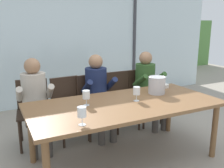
{
  "coord_description": "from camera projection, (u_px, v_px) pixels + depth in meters",
  "views": [
    {
      "loc": [
        -1.38,
        -2.42,
        1.64
      ],
      "look_at": [
        0.0,
        0.35,
        0.89
      ],
      "focal_mm": 39.73,
      "sensor_mm": 36.0,
      "label": 1
    }
  ],
  "objects": [
    {
      "name": "ground",
      "position": [
        94.0,
        129.0,
        3.96
      ],
      "size": [
        14.0,
        14.0,
        0.0
      ],
      "primitive_type": "plane",
      "color": "#9E9384"
    },
    {
      "name": "chair_near_window_right",
      "position": [
        142.0,
        92.0,
        4.2
      ],
      "size": [
        0.49,
        0.49,
        0.89
      ],
      "rotation": [
        0.0,
        0.0,
        0.13
      ],
      "color": "#332319",
      "rests_on": "ground"
    },
    {
      "name": "chair_near_curtain",
      "position": [
        33.0,
        107.0,
        3.42
      ],
      "size": [
        0.49,
        0.49,
        0.89
      ],
      "rotation": [
        0.0,
        0.0,
        -0.13
      ],
      "color": "#332319",
      "rests_on": "ground"
    },
    {
      "name": "person_beige_jumper",
      "position": [
        35.0,
        98.0,
        3.24
      ],
      "size": [
        0.48,
        0.63,
        1.21
      ],
      "rotation": [
        0.0,
        0.0,
        -0.07
      ],
      "color": "#B7AD9E",
      "rests_on": "ground"
    },
    {
      "name": "tasting_bowl",
      "position": [
        164.0,
        86.0,
        3.61
      ],
      "size": [
        0.15,
        0.15,
        0.05
      ],
      "primitive_type": "cylinder",
      "color": "silver",
      "rests_on": "dining_table"
    },
    {
      "name": "wine_glass_center_pour",
      "position": [
        137.0,
        92.0,
        2.95
      ],
      "size": [
        0.08,
        0.08,
        0.17
      ],
      "color": "silver",
      "rests_on": "dining_table"
    },
    {
      "name": "dining_table",
      "position": [
        125.0,
        108.0,
        2.93
      ],
      "size": [
        2.26,
        1.07,
        0.74
      ],
      "color": "brown",
      "rests_on": "ground"
    },
    {
      "name": "chair_left_of_center",
      "position": [
        68.0,
        103.0,
        3.59
      ],
      "size": [
        0.48,
        0.48,
        0.89
      ],
      "rotation": [
        0.0,
        0.0,
        0.1
      ],
      "color": "#332319",
      "rests_on": "ground"
    },
    {
      "name": "window_mullion_right",
      "position": [
        134.0,
        39.0,
        5.75
      ],
      "size": [
        0.06,
        0.06,
        2.6
      ],
      "primitive_type": "cube",
      "color": "#38383D",
      "rests_on": "ground"
    },
    {
      "name": "chair_center",
      "position": [
        93.0,
        100.0,
        3.75
      ],
      "size": [
        0.48,
        0.48,
        0.89
      ],
      "rotation": [
        0.0,
        0.0,
        0.09
      ],
      "color": "#332319",
      "rests_on": "ground"
    },
    {
      "name": "ice_bucket_primary",
      "position": [
        157.0,
        85.0,
        3.28
      ],
      "size": [
        0.23,
        0.23,
        0.23
      ],
      "color": "#B7B7BC",
      "rests_on": "dining_table"
    },
    {
      "name": "person_olive_shirt",
      "position": [
        148.0,
        84.0,
        4.01
      ],
      "size": [
        0.48,
        0.63,
        1.21
      ],
      "rotation": [
        0.0,
        0.0,
        0.07
      ],
      "color": "#2D5123",
      "rests_on": "ground"
    },
    {
      "name": "chair_right_of_center",
      "position": [
        120.0,
        95.0,
        3.98
      ],
      "size": [
        0.45,
        0.45,
        0.89
      ],
      "rotation": [
        0.0,
        0.0,
        0.01
      ],
      "color": "#332319",
      "rests_on": "ground"
    },
    {
      "name": "wine_glass_by_left_taster",
      "position": [
        86.0,
        95.0,
        2.79
      ],
      "size": [
        0.08,
        0.08,
        0.17
      ],
      "color": "silver",
      "rests_on": "dining_table"
    },
    {
      "name": "window_glass_panel",
      "position": [
        63.0,
        41.0,
        5.04
      ],
      "size": [
        7.46,
        0.03,
        2.6
      ],
      "primitive_type": "cube",
      "color": "silver",
      "rests_on": "ground"
    },
    {
      "name": "person_navy_polo",
      "position": [
        98.0,
        90.0,
        3.63
      ],
      "size": [
        0.46,
        0.61,
        1.21
      ],
      "rotation": [
        0.0,
        0.0,
        -0.01
      ],
      "color": "#192347",
      "rests_on": "ground"
    },
    {
      "name": "hillside_vineyard",
      "position": [
        35.0,
        47.0,
        8.22
      ],
      "size": [
        13.46,
        2.4,
        1.78
      ],
      "primitive_type": "cube",
      "color": "#568942",
      "rests_on": "ground"
    },
    {
      "name": "wine_glass_near_bucket",
      "position": [
        82.0,
        113.0,
        2.24
      ],
      "size": [
        0.08,
        0.08,
        0.17
      ],
      "color": "silver",
      "rests_on": "dining_table"
    }
  ]
}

